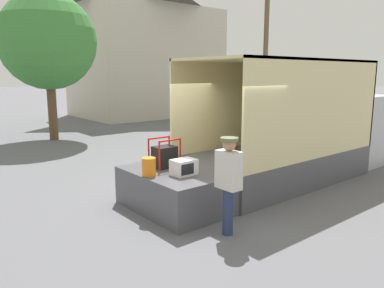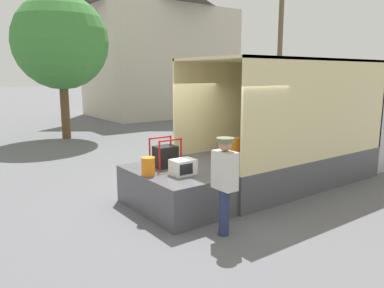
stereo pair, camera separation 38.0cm
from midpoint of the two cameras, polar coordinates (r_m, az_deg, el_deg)
ground_plane at (r=8.26m, az=0.24°, el=-8.62°), size 160.00×160.00×0.00m
box_truck at (r=10.96m, az=16.73°, el=0.55°), size 6.96×2.35×3.07m
tailgate_deck at (r=7.70m, az=-4.12°, el=-6.98°), size 1.50×2.23×0.79m
microwave at (r=7.27m, az=-2.76°, el=-3.55°), size 0.46×0.36×0.30m
portable_generator at (r=7.87m, az=-5.50°, el=-1.87°), size 0.56×0.43×0.62m
orange_bucket at (r=7.27m, az=-8.08°, el=-3.45°), size 0.27×0.27×0.35m
worker_person at (r=6.30m, az=3.87°, el=-4.90°), size 0.30×0.44×1.69m
pickup_truck_green at (r=18.98m, az=26.08°, el=3.41°), size 4.93×1.94×1.69m
house_backdrop at (r=25.61m, az=-7.47°, el=15.01°), size 9.14×6.51×9.24m
utility_pole at (r=22.82m, az=10.68°, el=14.01°), size 1.80×0.28×7.95m
street_tree at (r=16.70m, az=-21.77°, el=14.29°), size 3.88×3.88×5.95m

